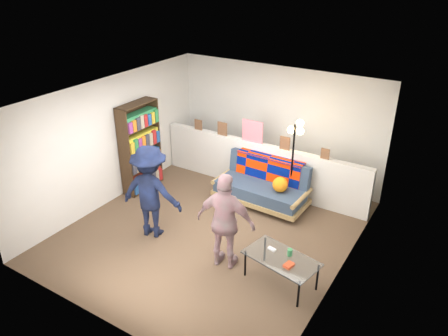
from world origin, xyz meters
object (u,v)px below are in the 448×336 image
Objects in this scene: coffee_table at (282,260)px; floor_lamp at (295,147)px; person_left at (151,192)px; futon_sofa at (263,186)px; bookshelf at (140,150)px; person_right at (226,222)px.

coffee_table is 2.40m from floor_lamp.
coffee_table is at bearing 166.90° from person_left.
person_left is at bearing -119.98° from futon_sofa.
bookshelf reaches higher than person_right.
bookshelf is 1.16× the size of person_right.
person_right is at bearing -78.90° from futon_sofa.
coffee_table is 0.98m from person_right.
person_left is (1.27, -1.17, -0.03)m from bookshelf.
futon_sofa is 2.07m from person_right.
person_left is at bearing -42.73° from bookshelf.
futon_sofa is 1.11× the size of person_left.
futon_sofa is 1.57× the size of coffee_table.
floor_lamp reaches higher than coffee_table.
person_right is at bearing 164.48° from person_left.
person_right is at bearing -24.07° from bookshelf.
person_left is 1.04× the size of person_right.
person_left is 1.50m from person_right.
floor_lamp is (-0.79, 2.12, 0.81)m from coffee_table.
bookshelf is at bearing -33.22° from person_right.
futon_sofa is at bearing -88.06° from person_right.
floor_lamp is at bearing -140.42° from person_left.
futon_sofa is 1.05× the size of floor_lamp.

